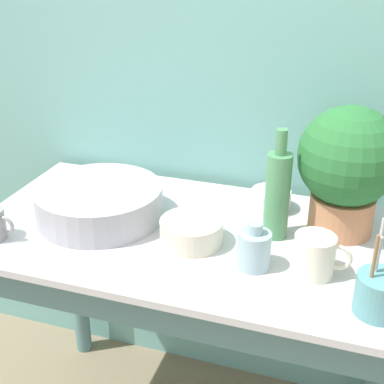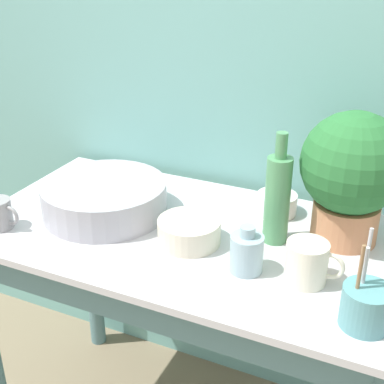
{
  "view_description": "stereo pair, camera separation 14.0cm",
  "coord_description": "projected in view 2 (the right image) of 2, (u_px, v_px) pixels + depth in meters",
  "views": [
    {
      "loc": [
        0.4,
        -0.88,
        1.52
      ],
      "look_at": [
        0.0,
        0.32,
        0.92
      ],
      "focal_mm": 50.0,
      "sensor_mm": 36.0,
      "label": 1
    },
    {
      "loc": [
        0.53,
        -0.83,
        1.52
      ],
      "look_at": [
        0.0,
        0.32,
        0.92
      ],
      "focal_mm": 50.0,
      "sensor_mm": 36.0,
      "label": 2
    }
  ],
  "objects": [
    {
      "name": "utensil_cup",
      "position": [
        366.0,
        306.0,
        1.09
      ],
      "size": [
        0.1,
        0.1,
        0.21
      ],
      "color": "#569399",
      "rests_on": "counter_table"
    },
    {
      "name": "bowl_small_enamel_white",
      "position": [
        277.0,
        204.0,
        1.54
      ],
      "size": [
        0.12,
        0.12,
        0.06
      ],
      "color": "silver",
      "rests_on": "counter_table"
    },
    {
      "name": "wall_back",
      "position": [
        245.0,
        56.0,
        1.59
      ],
      "size": [
        6.0,
        0.05,
        2.4
      ],
      "color": "#70ADA8",
      "rests_on": "ground_plane"
    },
    {
      "name": "bottle_tall",
      "position": [
        277.0,
        198.0,
        1.36
      ],
      "size": [
        0.07,
        0.07,
        0.3
      ],
      "color": "#4C8C59",
      "rests_on": "counter_table"
    },
    {
      "name": "potted_plant",
      "position": [
        352.0,
        172.0,
        1.34
      ],
      "size": [
        0.26,
        0.26,
        0.35
      ],
      "color": "tan",
      "rests_on": "counter_table"
    },
    {
      "name": "bowl_wash_large",
      "position": [
        105.0,
        198.0,
        1.53
      ],
      "size": [
        0.36,
        0.36,
        0.1
      ],
      "color": "#A8A8B2",
      "rests_on": "counter_table"
    },
    {
      "name": "bottle_short",
      "position": [
        247.0,
        252.0,
        1.27
      ],
      "size": [
        0.08,
        0.08,
        0.12
      ],
      "color": "#93B2BC",
      "rests_on": "counter_table"
    },
    {
      "name": "mug_cream",
      "position": [
        307.0,
        263.0,
        1.22
      ],
      "size": [
        0.14,
        0.1,
        0.1
      ],
      "color": "beige",
      "rests_on": "counter_table"
    },
    {
      "name": "counter_table",
      "position": [
        188.0,
        287.0,
        1.51
      ],
      "size": [
        1.21,
        0.64,
        0.8
      ],
      "color": "slate",
      "rests_on": "ground_plane"
    },
    {
      "name": "bowl_small_cream",
      "position": [
        189.0,
        231.0,
        1.39
      ],
      "size": [
        0.17,
        0.17,
        0.06
      ],
      "color": "beige",
      "rests_on": "counter_table"
    }
  ]
}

